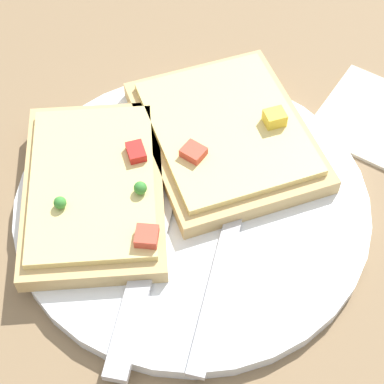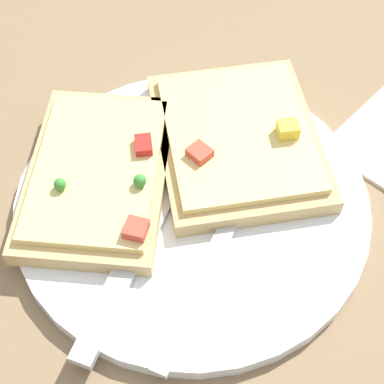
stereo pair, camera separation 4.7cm
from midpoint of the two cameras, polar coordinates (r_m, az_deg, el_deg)
The scene contains 7 objects.
ground_plane at distance 0.49m, azimuth -2.75°, elevation -1.70°, with size 4.00×4.00×0.00m, color #7F6647.
plate at distance 0.48m, azimuth -2.78°, elevation -1.30°, with size 0.27×0.27×0.01m.
fork at distance 0.46m, azimuth 0.74°, elevation -2.99°, with size 0.09×0.20×0.01m.
knife at distance 0.45m, azimuth -7.30°, elevation -6.88°, with size 0.09×0.19×0.01m.
pizza_slice_main at distance 0.51m, azimuth 0.38°, elevation 5.04°, with size 0.20×0.19×0.03m.
pizza_slice_corner at distance 0.48m, azimuth -11.47°, elevation 0.25°, with size 0.18×0.19×0.03m.
crumb_scatter at distance 0.48m, azimuth -0.82°, elevation 0.08°, with size 0.04×0.09×0.01m.
Camera 1 is at (-0.15, 0.23, 0.40)m, focal length 60.00 mm.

